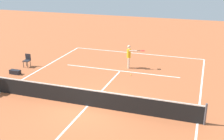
{
  "coord_description": "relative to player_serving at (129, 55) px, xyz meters",
  "views": [
    {
      "loc": [
        -5.49,
        12.08,
        6.71
      ],
      "look_at": [
        -0.12,
        -3.61,
        0.8
      ],
      "focal_mm": 45.02,
      "sensor_mm": 36.0,
      "label": 1
    }
  ],
  "objects": [
    {
      "name": "player_serving",
      "position": [
        0.0,
        0.0,
        0.0
      ],
      "size": [
        1.32,
        0.56,
        1.71
      ],
      "rotation": [
        0.0,
        0.0,
        1.92
      ],
      "color": "beige",
      "rests_on": "ground"
    },
    {
      "name": "courtside_chair_mid",
      "position": [
        7.15,
        2.12,
        -0.49
      ],
      "size": [
        0.44,
        0.46,
        0.95
      ],
      "color": "#262626",
      "rests_on": "ground"
    },
    {
      "name": "ground_plane",
      "position": [
        0.43,
        6.53,
        -1.02
      ],
      "size": [
        60.0,
        60.0,
        0.0
      ],
      "primitive_type": "plane",
      "color": "#AD5933"
    },
    {
      "name": "tennis_net",
      "position": [
        0.43,
        6.53,
        -0.53
      ],
      "size": [
        11.78,
        0.1,
        1.07
      ],
      "color": "#4C4C51",
      "rests_on": "ground"
    },
    {
      "name": "equipment_bag",
      "position": [
        7.04,
        3.73,
        -0.87
      ],
      "size": [
        0.76,
        0.32,
        0.3
      ],
      "primitive_type": "cube",
      "color": "black",
      "rests_on": "ground"
    },
    {
      "name": "court_lines",
      "position": [
        0.43,
        6.53,
        -1.02
      ],
      "size": [
        11.18,
        21.01,
        0.01
      ],
      "color": "white",
      "rests_on": "ground"
    },
    {
      "name": "tennis_ball",
      "position": [
        -0.51,
        1.38,
        -0.99
      ],
      "size": [
        0.07,
        0.07,
        0.07
      ],
      "primitive_type": "sphere",
      "color": "#CCE033",
      "rests_on": "ground"
    }
  ]
}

